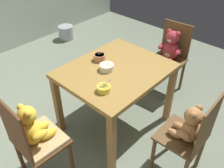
% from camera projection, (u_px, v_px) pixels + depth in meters
% --- Properties ---
extents(ground_plane, '(5.20, 5.20, 0.04)m').
position_uv_depth(ground_plane, '(115.00, 124.00, 2.83)').
color(ground_plane, slate).
extents(dining_table, '(1.03, 0.85, 0.75)m').
position_uv_depth(dining_table, '(116.00, 78.00, 2.43)').
color(dining_table, olive).
rests_on(dining_table, ground_plane).
extents(teddy_chair_near_left, '(0.38, 0.43, 0.95)m').
position_uv_depth(teddy_chair_near_left, '(34.00, 134.00, 1.94)').
color(teddy_chair_near_left, '#4E2B17').
rests_on(teddy_chair_near_left, ground_plane).
extents(teddy_chair_near_right, '(0.43, 0.43, 0.91)m').
position_uv_depth(teddy_chair_near_right, '(170.00, 51.00, 3.01)').
color(teddy_chair_near_right, brown).
rests_on(teddy_chair_near_right, ground_plane).
extents(teddy_chair_near_front, '(0.39, 0.38, 0.93)m').
position_uv_depth(teddy_chair_near_front, '(189.00, 131.00, 1.98)').
color(teddy_chair_near_front, brown).
rests_on(teddy_chair_near_front, ground_plane).
extents(porridge_bowl_yellow_near_left, '(0.12, 0.12, 0.11)m').
position_uv_depth(porridge_bowl_yellow_near_left, '(104.00, 88.00, 2.07)').
color(porridge_bowl_yellow_near_left, yellow).
rests_on(porridge_bowl_yellow_near_left, dining_table).
extents(porridge_bowl_terracotta_far_center, '(0.12, 0.13, 0.12)m').
position_uv_depth(porridge_bowl_terracotta_far_center, '(100.00, 57.00, 2.48)').
color(porridge_bowl_terracotta_far_center, '#B2714D').
rests_on(porridge_bowl_terracotta_far_center, dining_table).
extents(porridge_bowl_cream_center, '(0.14, 0.14, 0.06)m').
position_uv_depth(porridge_bowl_cream_center, '(107.00, 67.00, 2.33)').
color(porridge_bowl_cream_center, beige).
rests_on(porridge_bowl_cream_center, dining_table).
extents(metal_pail, '(0.27, 0.27, 0.24)m').
position_uv_depth(metal_pail, '(66.00, 32.00, 4.50)').
color(metal_pail, '#93969B').
rests_on(metal_pail, ground_plane).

